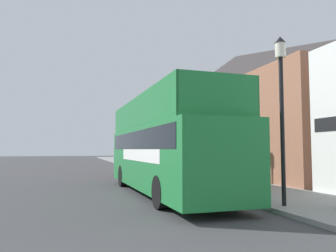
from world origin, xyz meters
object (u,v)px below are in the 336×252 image
parked_car_ahead_of_bus (140,166)px  lamp_post_second (192,122)px  tour_bus (163,151)px  lamp_post_nearest (281,89)px

parked_car_ahead_of_bus → lamp_post_second: lamp_post_second is taller
parked_car_ahead_of_bus → lamp_post_second: bearing=-74.8°
tour_bus → parked_car_ahead_of_bus: (0.76, 8.62, -1.03)m
tour_bus → parked_car_ahead_of_bus: tour_bus is taller
parked_car_ahead_of_bus → lamp_post_second: (1.64, -5.71, 2.53)m
tour_bus → lamp_post_second: bearing=49.1°
parked_car_ahead_of_bus → lamp_post_second: size_ratio=1.01×
lamp_post_second → parked_car_ahead_of_bus: bearing=106.0°
lamp_post_nearest → tour_bus: bearing=118.9°
lamp_post_second → lamp_post_nearest: bearing=-89.1°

